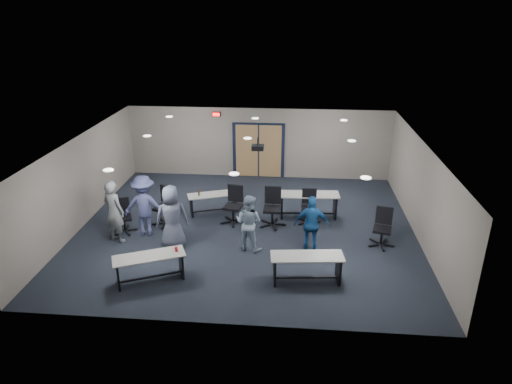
# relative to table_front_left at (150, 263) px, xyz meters

# --- Properties ---
(floor) EXTENTS (10.00, 10.00, 0.00)m
(floor) POSITION_rel_table_front_left_xyz_m (2.03, 3.01, -0.48)
(floor) COLOR #1B222C
(floor) RESTS_ON ground
(back_wall) EXTENTS (10.00, 0.04, 2.70)m
(back_wall) POSITION_rel_table_front_left_xyz_m (2.03, 7.51, 0.87)
(back_wall) COLOR gray
(back_wall) RESTS_ON floor
(front_wall) EXTENTS (10.00, 0.04, 2.70)m
(front_wall) POSITION_rel_table_front_left_xyz_m (2.03, -1.49, 0.87)
(front_wall) COLOR gray
(front_wall) RESTS_ON floor
(left_wall) EXTENTS (0.04, 9.00, 2.70)m
(left_wall) POSITION_rel_table_front_left_xyz_m (-2.97, 3.01, 0.87)
(left_wall) COLOR gray
(left_wall) RESTS_ON floor
(right_wall) EXTENTS (0.04, 9.00, 2.70)m
(right_wall) POSITION_rel_table_front_left_xyz_m (7.03, 3.01, 0.87)
(right_wall) COLOR gray
(right_wall) RESTS_ON floor
(ceiling) EXTENTS (10.00, 9.00, 0.04)m
(ceiling) POSITION_rel_table_front_left_xyz_m (2.03, 3.01, 2.22)
(ceiling) COLOR silver
(ceiling) RESTS_ON back_wall
(double_door) EXTENTS (2.00, 0.07, 2.20)m
(double_door) POSITION_rel_table_front_left_xyz_m (2.03, 7.47, 0.57)
(double_door) COLOR black
(double_door) RESTS_ON back_wall
(exit_sign) EXTENTS (0.32, 0.07, 0.18)m
(exit_sign) POSITION_rel_table_front_left_xyz_m (0.43, 7.45, 1.97)
(exit_sign) COLOR black
(exit_sign) RESTS_ON back_wall
(ceiling_projector) EXTENTS (0.35, 0.32, 0.37)m
(ceiling_projector) POSITION_rel_table_front_left_xyz_m (2.33, 3.51, 1.93)
(ceiling_projector) COLOR black
(ceiling_projector) RESTS_ON ceiling
(ceiling_can_lights) EXTENTS (6.24, 5.74, 0.02)m
(ceiling_can_lights) POSITION_rel_table_front_left_xyz_m (2.03, 3.26, 2.19)
(ceiling_can_lights) COLOR white
(ceiling_can_lights) RESTS_ON ceiling
(table_front_left) EXTENTS (1.79, 1.21, 0.81)m
(table_front_left) POSITION_rel_table_front_left_xyz_m (0.00, 0.00, 0.00)
(table_front_left) COLOR #B2B0A8
(table_front_left) RESTS_ON floor
(table_front_right) EXTENTS (1.80, 0.76, 0.71)m
(table_front_right) POSITION_rel_table_front_left_xyz_m (3.79, 0.30, 0.01)
(table_front_right) COLOR #B2B0A8
(table_front_right) RESTS_ON floor
(table_back_left) EXTENTS (1.68, 1.05, 0.89)m
(table_back_left) POSITION_rel_table_front_left_xyz_m (0.83, 4.02, -0.03)
(table_back_left) COLOR #B2B0A8
(table_back_left) RESTS_ON floor
(table_back_right) EXTENTS (1.93, 0.73, 0.77)m
(table_back_right) POSITION_rel_table_front_left_xyz_m (3.90, 4.01, 0.05)
(table_back_right) COLOR #B2B0A8
(table_back_right) RESTS_ON floor
(chair_back_a) EXTENTS (0.94, 0.94, 1.19)m
(chair_back_a) POSITION_rel_table_front_left_xyz_m (-0.49, 3.05, 0.12)
(chair_back_a) COLOR black
(chair_back_a) RESTS_ON floor
(chair_back_b) EXTENTS (0.87, 0.87, 1.17)m
(chair_back_b) POSITION_rel_table_front_left_xyz_m (1.59, 3.34, 0.11)
(chair_back_b) COLOR black
(chair_back_b) RESTS_ON floor
(chair_back_c) EXTENTS (0.75, 0.75, 1.19)m
(chair_back_c) POSITION_rel_table_front_left_xyz_m (2.80, 3.25, 0.12)
(chair_back_c) COLOR black
(chair_back_c) RESTS_ON floor
(chair_back_d) EXTENTS (0.68, 0.68, 1.06)m
(chair_back_d) POSITION_rel_table_front_left_xyz_m (3.91, 3.52, 0.06)
(chair_back_d) COLOR black
(chair_back_d) RESTS_ON floor
(chair_loose_left) EXTENTS (0.84, 0.84, 1.02)m
(chair_loose_left) POSITION_rel_table_front_left_xyz_m (-1.55, 2.44, 0.03)
(chair_loose_left) COLOR black
(chair_loose_left) RESTS_ON floor
(chair_loose_right) EXTENTS (0.84, 0.84, 1.10)m
(chair_loose_right) POSITION_rel_table_front_left_xyz_m (5.91, 2.26, 0.07)
(chair_loose_right) COLOR black
(chair_loose_right) RESTS_ON floor
(person_gray) EXTENTS (0.79, 0.67, 1.83)m
(person_gray) POSITION_rel_table_front_left_xyz_m (-1.58, 1.91, 0.44)
(person_gray) COLOR gray
(person_gray) RESTS_ON floor
(person_plaid) EXTENTS (1.03, 0.83, 1.83)m
(person_plaid) POSITION_rel_table_front_left_xyz_m (0.14, 1.67, 0.44)
(person_plaid) COLOR #525970
(person_plaid) RESTS_ON floor
(person_lightblue) EXTENTS (0.94, 0.85, 1.59)m
(person_lightblue) POSITION_rel_table_front_left_xyz_m (2.23, 1.77, 0.32)
(person_lightblue) COLOR #95ADC5
(person_lightblue) RESTS_ON floor
(person_navy) EXTENTS (0.96, 0.42, 1.63)m
(person_navy) POSITION_rel_table_front_left_xyz_m (3.93, 1.78, 0.34)
(person_navy) COLOR navy
(person_navy) RESTS_ON floor
(person_back) EXTENTS (1.25, 0.80, 1.83)m
(person_back) POSITION_rel_table_front_left_xyz_m (-0.86, 2.38, 0.44)
(person_back) COLOR #454A7C
(person_back) RESTS_ON floor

